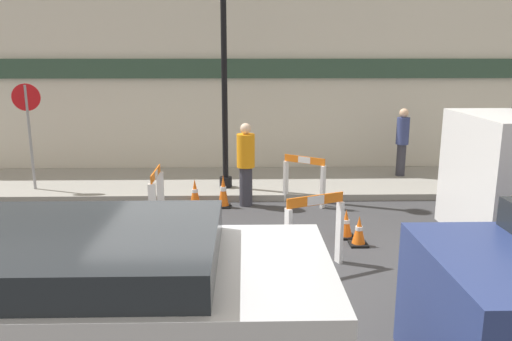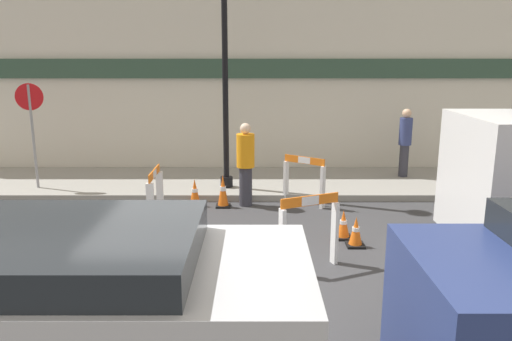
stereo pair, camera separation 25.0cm
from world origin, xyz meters
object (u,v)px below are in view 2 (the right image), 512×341
at_px(stop_sign, 33,119).
at_px(person_worker, 247,162).
at_px(parked_car_1, 64,321).
at_px(person_pedestrian, 407,140).
at_px(streetlamp_post, 226,14).

relative_size(stop_sign, person_worker, 1.35).
xyz_separation_m(stop_sign, parked_car_1, (3.47, -7.47, -0.74)).
bearing_deg(person_pedestrian, streetlamp_post, 1.50).
distance_m(stop_sign, person_pedestrian, 8.86).
bearing_deg(streetlamp_post, person_pedestrian, 13.28).
distance_m(streetlamp_post, stop_sign, 4.92).
height_order(stop_sign, person_worker, stop_sign).
relative_size(person_worker, parked_car_1, 0.44).
bearing_deg(person_pedestrian, person_worker, 15.43).
distance_m(streetlamp_post, parked_car_1, 8.16).
relative_size(streetlamp_post, stop_sign, 2.55).
relative_size(person_pedestrian, parked_car_1, 0.42).
bearing_deg(person_worker, parked_car_1, -18.84).
relative_size(stop_sign, parked_car_1, 0.59).
xyz_separation_m(person_pedestrian, parked_car_1, (-5.30, -8.57, -0.07)).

